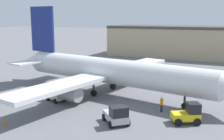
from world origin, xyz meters
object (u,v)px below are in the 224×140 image
object	(u,v)px
airplane	(106,70)
baggage_tug	(117,115)
ground_crew_worker	(162,104)
belt_loader_truck	(57,93)
safety_cone_near	(5,123)
pushback_tug	(188,114)

from	to	relation	value
airplane	baggage_tug	size ratio (longest dim) A/B	10.07
ground_crew_worker	belt_loader_truck	distance (m)	13.53
safety_cone_near	belt_loader_truck	bearing A→B (deg)	90.60
pushback_tug	ground_crew_worker	bearing A→B (deg)	118.06
airplane	ground_crew_worker	world-z (taller)	airplane
baggage_tug	pushback_tug	size ratio (longest dim) A/B	1.11
ground_crew_worker	pushback_tug	distance (m)	4.11
ground_crew_worker	pushback_tug	world-z (taller)	pushback_tug
safety_cone_near	ground_crew_worker	bearing A→B (deg)	39.06
ground_crew_worker	airplane	bearing A→B (deg)	-17.70
airplane	baggage_tug	world-z (taller)	airplane
pushback_tug	airplane	bearing A→B (deg)	123.98
airplane	belt_loader_truck	xyz separation A→B (m)	(-4.03, -6.25, -2.22)
pushback_tug	safety_cone_near	distance (m)	18.78
belt_loader_truck	pushback_tug	xyz separation A→B (m)	(16.82, -0.55, -0.13)
belt_loader_truck	baggage_tug	bearing A→B (deg)	1.90
ground_crew_worker	safety_cone_near	distance (m)	17.17
baggage_tug	belt_loader_truck	size ratio (longest dim) A/B	1.20
baggage_tug	belt_loader_truck	xyz separation A→B (m)	(-10.23, 3.86, 0.16)
ground_crew_worker	safety_cone_near	world-z (taller)	ground_crew_worker
airplane	belt_loader_truck	world-z (taller)	airplane
airplane	pushback_tug	size ratio (longest dim) A/B	11.17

